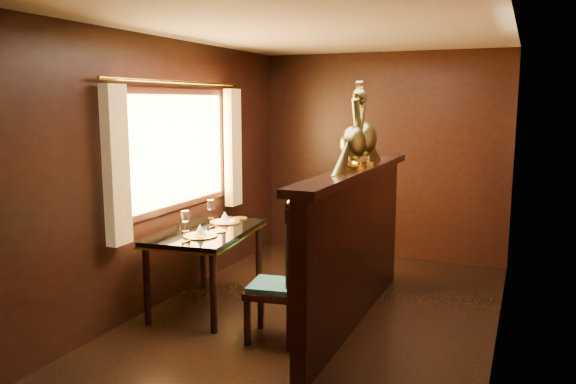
{
  "coord_description": "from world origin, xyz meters",
  "views": [
    {
      "loc": [
        1.66,
        -4.25,
        1.91
      ],
      "look_at": [
        -0.32,
        0.33,
        1.11
      ],
      "focal_mm": 35.0,
      "sensor_mm": 36.0,
      "label": 1
    }
  ],
  "objects_px": {
    "chair_left": "(288,266)",
    "peacock_right": "(364,124)",
    "dining_table": "(207,237)",
    "chair_right": "(325,235)",
    "peacock_left": "(353,128)"
  },
  "relations": [
    {
      "from": "chair_left",
      "to": "dining_table",
      "type": "bearing_deg",
      "value": 149.25
    },
    {
      "from": "chair_left",
      "to": "peacock_right",
      "type": "xyz_separation_m",
      "value": [
        0.38,
        0.8,
        1.1
      ]
    },
    {
      "from": "chair_left",
      "to": "peacock_right",
      "type": "relative_size",
      "value": 1.65
    },
    {
      "from": "peacock_right",
      "to": "chair_right",
      "type": "bearing_deg",
      "value": 145.95
    },
    {
      "from": "chair_left",
      "to": "peacock_right",
      "type": "distance_m",
      "value": 1.41
    },
    {
      "from": "dining_table",
      "to": "chair_right",
      "type": "xyz_separation_m",
      "value": [
        0.91,
        0.7,
        -0.05
      ]
    },
    {
      "from": "dining_table",
      "to": "chair_right",
      "type": "relative_size",
      "value": 1.12
    },
    {
      "from": "chair_right",
      "to": "chair_left",
      "type": "bearing_deg",
      "value": -94.8
    },
    {
      "from": "dining_table",
      "to": "peacock_right",
      "type": "xyz_separation_m",
      "value": [
        1.38,
        0.39,
        1.05
      ]
    },
    {
      "from": "chair_right",
      "to": "peacock_left",
      "type": "bearing_deg",
      "value": -63.32
    },
    {
      "from": "dining_table",
      "to": "peacock_left",
      "type": "relative_size",
      "value": 1.97
    },
    {
      "from": "dining_table",
      "to": "peacock_right",
      "type": "bearing_deg",
      "value": 9.05
    },
    {
      "from": "chair_right",
      "to": "peacock_right",
      "type": "bearing_deg",
      "value": -43.38
    },
    {
      "from": "dining_table",
      "to": "chair_left",
      "type": "bearing_deg",
      "value": -29.04
    },
    {
      "from": "peacock_right",
      "to": "dining_table",
      "type": "bearing_deg",
      "value": -164.34
    }
  ]
}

